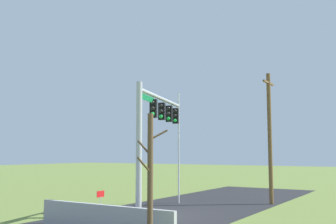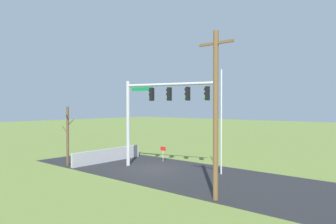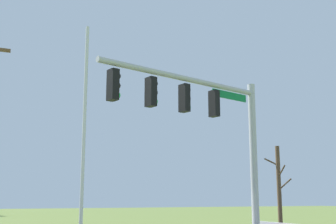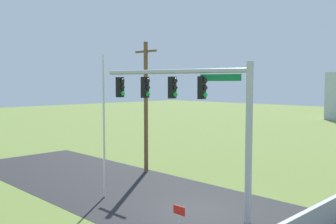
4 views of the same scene
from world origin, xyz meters
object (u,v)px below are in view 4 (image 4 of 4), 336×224
object	(u,v)px
signal_mast	(197,105)
flagpole	(104,127)
open_sign	(179,214)
utility_pole	(146,105)

from	to	relation	value
signal_mast	flagpole	distance (m)	5.18
signal_mast	flagpole	world-z (taller)	flagpole
signal_mast	flagpole	xyz separation A→B (m)	(-4.85, -1.38, -1.21)
flagpole	open_sign	distance (m)	6.80
flagpole	open_sign	size ratio (longest dim) A/B	5.79
signal_mast	open_sign	world-z (taller)	signal_mast
flagpole	utility_pole	size ratio (longest dim) A/B	0.85
utility_pole	open_sign	bearing A→B (deg)	-35.19
open_sign	utility_pole	bearing A→B (deg)	144.81
flagpole	utility_pole	xyz separation A→B (m)	(-2.67, 5.13, 0.77)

